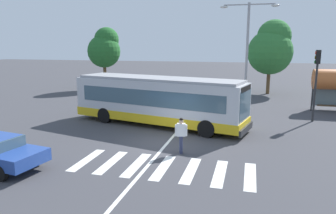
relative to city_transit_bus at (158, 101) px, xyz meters
The scene contains 12 objects.
ground_plane 4.27m from the city_transit_bus, 70.24° to the right, with size 160.00×160.00×0.00m, color #3D3D42.
city_transit_bus is the anchor object (origin of this frame).
pedestrian_crossing_street 5.61m from the city_transit_bus, 62.21° to the right, with size 0.57×0.35×1.72m.
parked_car_red 12.40m from the city_transit_bus, 100.73° to the left, with size 2.05×4.59×1.35m.
parked_car_teal 12.36m from the city_transit_bus, 87.37° to the left, with size 1.99×4.56×1.35m.
parked_car_silver 12.55m from the city_transit_bus, 75.24° to the left, with size 2.08×4.60×1.35m.
traffic_light_far_corner 10.53m from the city_transit_bus, 19.63° to the left, with size 0.33×0.32×4.74m.
twin_arm_street_lamp 9.23m from the city_transit_bus, 51.84° to the left, with size 4.37×0.32×8.22m.
background_tree_left 17.95m from the city_transit_bus, 126.20° to the left, with size 3.68×3.68×7.01m.
background_tree_right 17.64m from the city_transit_bus, 64.25° to the left, with size 4.56×4.56×7.62m.
crosswalk_painted_stripes 7.42m from the city_transit_bus, 71.84° to the right, with size 7.56×2.80×0.01m.
lane_center_line 2.83m from the city_transit_bus, 47.71° to the right, with size 0.16×24.00×0.01m, color silver.
Camera 1 is at (4.30, -15.24, 5.08)m, focal length 33.80 mm.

